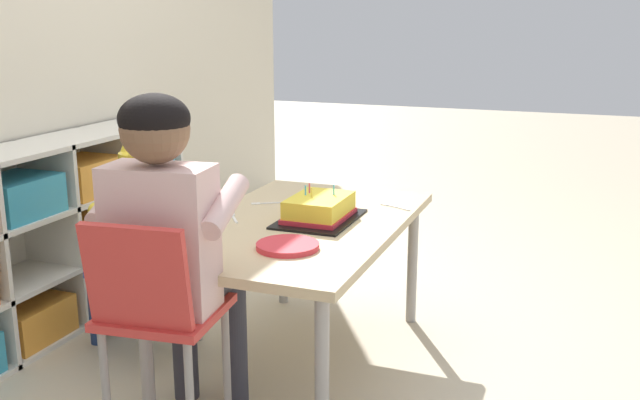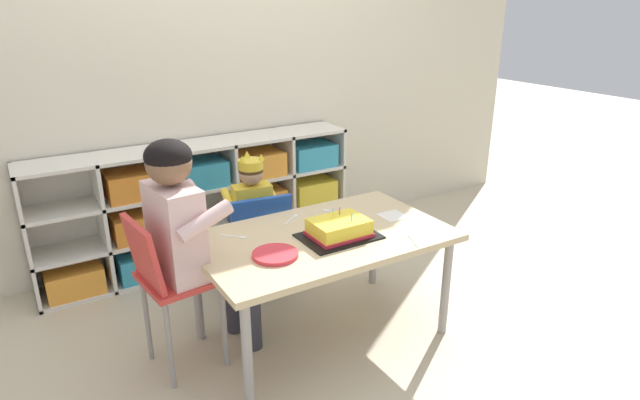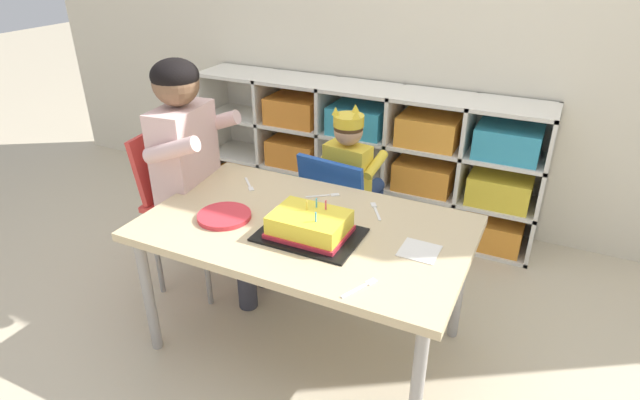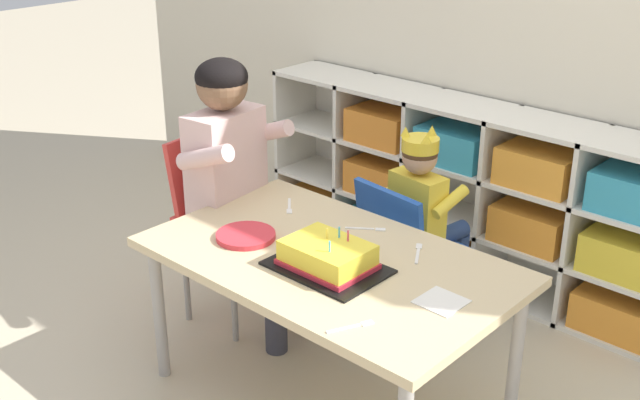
{
  "view_description": "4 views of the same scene",
  "coord_description": "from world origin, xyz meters",
  "px_view_note": "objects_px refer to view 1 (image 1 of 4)",
  "views": [
    {
      "loc": [
        -2.28,
        -0.96,
        1.27
      ],
      "look_at": [
        -0.01,
        -0.09,
        0.65
      ],
      "focal_mm": 40.41,
      "sensor_mm": 36.0,
      "label": 1
    },
    {
      "loc": [
        -1.21,
        -1.97,
        1.6
      ],
      "look_at": [
        -0.03,
        -0.03,
        0.75
      ],
      "focal_mm": 30.22,
      "sensor_mm": 36.0,
      "label": 2
    },
    {
      "loc": [
        0.76,
        -1.46,
        1.51
      ],
      "look_at": [
        0.09,
        -0.06,
        0.71
      ],
      "focal_mm": 29.12,
      "sensor_mm": 36.0,
      "label": 3
    },
    {
      "loc": [
        1.5,
        -1.68,
        1.73
      ],
      "look_at": [
        -0.04,
        0.0,
        0.74
      ],
      "focal_mm": 44.5,
      "sensor_mm": 36.0,
      "label": 4
    }
  ],
  "objects_px": {
    "activity_table": "(298,235)",
    "fork_scattered_mid_table": "(394,206)",
    "paper_plate_stack": "(288,246)",
    "fork_by_napkin": "(233,217)",
    "classroom_chair_adult_side": "(156,314)",
    "fork_near_cake_tray": "(267,203)",
    "child_with_crown": "(133,223)",
    "classroom_chair_blue": "(157,261)",
    "adult_helper_seated": "(171,232)",
    "birthday_cake_on_tray": "(319,210)",
    "fork_near_child_seat": "(199,245)"
  },
  "relations": [
    {
      "from": "adult_helper_seated",
      "to": "fork_by_napkin",
      "type": "relative_size",
      "value": 8.97
    },
    {
      "from": "fork_near_child_seat",
      "to": "paper_plate_stack",
      "type": "bearing_deg",
      "value": 149.67
    },
    {
      "from": "classroom_chair_adult_side",
      "to": "classroom_chair_blue",
      "type": "bearing_deg",
      "value": -63.03
    },
    {
      "from": "paper_plate_stack",
      "to": "fork_near_cake_tray",
      "type": "relative_size",
      "value": 1.57
    },
    {
      "from": "classroom_chair_blue",
      "to": "child_with_crown",
      "type": "distance_m",
      "value": 0.17
    },
    {
      "from": "classroom_chair_blue",
      "to": "fork_by_napkin",
      "type": "bearing_deg",
      "value": 108.7
    },
    {
      "from": "classroom_chair_blue",
      "to": "paper_plate_stack",
      "type": "xyz_separation_m",
      "value": [
        -0.2,
        -0.63,
        0.19
      ]
    },
    {
      "from": "classroom_chair_adult_side",
      "to": "fork_near_child_seat",
      "type": "distance_m",
      "value": 0.36
    },
    {
      "from": "birthday_cake_on_tray",
      "to": "fork_scattered_mid_table",
      "type": "relative_size",
      "value": 2.7
    },
    {
      "from": "fork_near_cake_tray",
      "to": "classroom_chair_blue",
      "type": "bearing_deg",
      "value": -170.03
    },
    {
      "from": "classroom_chair_blue",
      "to": "birthday_cake_on_tray",
      "type": "distance_m",
      "value": 0.66
    },
    {
      "from": "birthday_cake_on_tray",
      "to": "classroom_chair_blue",
      "type": "bearing_deg",
      "value": 103.5
    },
    {
      "from": "classroom_chair_blue",
      "to": "fork_scattered_mid_table",
      "type": "xyz_separation_m",
      "value": [
        0.42,
        -0.8,
        0.19
      ]
    },
    {
      "from": "activity_table",
      "to": "paper_plate_stack",
      "type": "bearing_deg",
      "value": -163.03
    },
    {
      "from": "adult_helper_seated",
      "to": "birthday_cake_on_tray",
      "type": "distance_m",
      "value": 0.68
    },
    {
      "from": "activity_table",
      "to": "fork_near_child_seat",
      "type": "distance_m",
      "value": 0.41
    },
    {
      "from": "child_with_crown",
      "to": "paper_plate_stack",
      "type": "bearing_deg",
      "value": 81.24
    },
    {
      "from": "activity_table",
      "to": "classroom_chair_blue",
      "type": "bearing_deg",
      "value": 99.96
    },
    {
      "from": "fork_scattered_mid_table",
      "to": "fork_near_cake_tray",
      "type": "bearing_deg",
      "value": -139.86
    },
    {
      "from": "adult_helper_seated",
      "to": "paper_plate_stack",
      "type": "distance_m",
      "value": 0.39
    },
    {
      "from": "activity_table",
      "to": "birthday_cake_on_tray",
      "type": "bearing_deg",
      "value": -51.93
    },
    {
      "from": "child_with_crown",
      "to": "fork_near_child_seat",
      "type": "xyz_separation_m",
      "value": [
        -0.28,
        -0.45,
        0.05
      ]
    },
    {
      "from": "paper_plate_stack",
      "to": "fork_near_cake_tray",
      "type": "xyz_separation_m",
      "value": [
        0.49,
        0.3,
        -0.01
      ]
    },
    {
      "from": "child_with_crown",
      "to": "birthday_cake_on_tray",
      "type": "distance_m",
      "value": 0.73
    },
    {
      "from": "activity_table",
      "to": "fork_scattered_mid_table",
      "type": "distance_m",
      "value": 0.42
    },
    {
      "from": "classroom_chair_blue",
      "to": "paper_plate_stack",
      "type": "distance_m",
      "value": 0.69
    },
    {
      "from": "child_with_crown",
      "to": "classroom_chair_adult_side",
      "type": "distance_m",
      "value": 0.81
    },
    {
      "from": "classroom_chair_adult_side",
      "to": "fork_by_napkin",
      "type": "relative_size",
      "value": 6.29
    },
    {
      "from": "classroom_chair_blue",
      "to": "fork_scattered_mid_table",
      "type": "bearing_deg",
      "value": 125.02
    },
    {
      "from": "activity_table",
      "to": "fork_near_cake_tray",
      "type": "relative_size",
      "value": 9.3
    },
    {
      "from": "activity_table",
      "to": "classroom_chair_adult_side",
      "type": "xyz_separation_m",
      "value": [
        -0.7,
        0.13,
        -0.04
      ]
    },
    {
      "from": "classroom_chair_adult_side",
      "to": "activity_table",
      "type": "bearing_deg",
      "value": -107.35
    },
    {
      "from": "child_with_crown",
      "to": "paper_plate_stack",
      "type": "relative_size",
      "value": 4.08
    },
    {
      "from": "classroom_chair_adult_side",
      "to": "adult_helper_seated",
      "type": "distance_m",
      "value": 0.24
    },
    {
      "from": "adult_helper_seated",
      "to": "fork_near_cake_tray",
      "type": "relative_size",
      "value": 8.38
    },
    {
      "from": "fork_near_child_seat",
      "to": "fork_by_napkin",
      "type": "bearing_deg",
      "value": -125.81
    },
    {
      "from": "fork_by_napkin",
      "to": "fork_near_cake_tray",
      "type": "relative_size",
      "value": 0.93
    },
    {
      "from": "classroom_chair_adult_side",
      "to": "fork_near_cake_tray",
      "type": "distance_m",
      "value": 0.91
    },
    {
      "from": "classroom_chair_blue",
      "to": "adult_helper_seated",
      "type": "xyz_separation_m",
      "value": [
        -0.49,
        -0.39,
        0.3
      ]
    },
    {
      "from": "fork_scattered_mid_table",
      "to": "activity_table",
      "type": "bearing_deg",
      "value": -104.3
    },
    {
      "from": "fork_near_cake_tray",
      "to": "fork_scattered_mid_table",
      "type": "bearing_deg",
      "value": -16.44
    },
    {
      "from": "paper_plate_stack",
      "to": "fork_by_napkin",
      "type": "distance_m",
      "value": 0.42
    },
    {
      "from": "classroom_chair_adult_side",
      "to": "fork_scattered_mid_table",
      "type": "xyz_separation_m",
      "value": [
        1.03,
        -0.4,
        0.09
      ]
    },
    {
      "from": "fork_by_napkin",
      "to": "birthday_cake_on_tray",
      "type": "bearing_deg",
      "value": 69.19
    },
    {
      "from": "activity_table",
      "to": "paper_plate_stack",
      "type": "xyz_separation_m",
      "value": [
        -0.29,
        -0.09,
        0.06
      ]
    },
    {
      "from": "classroom_chair_blue",
      "to": "paper_plate_stack",
      "type": "relative_size",
      "value": 3.09
    },
    {
      "from": "classroom_chair_adult_side",
      "to": "fork_scattered_mid_table",
      "type": "bearing_deg",
      "value": -117.79
    },
    {
      "from": "fork_near_cake_tray",
      "to": "child_with_crown",
      "type": "bearing_deg",
      "value": -178.97
    },
    {
      "from": "classroom_chair_blue",
      "to": "classroom_chair_adult_side",
      "type": "distance_m",
      "value": 0.74
    },
    {
      "from": "classroom_chair_adult_side",
      "to": "birthday_cake_on_tray",
      "type": "relative_size",
      "value": 2.1
    }
  ]
}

